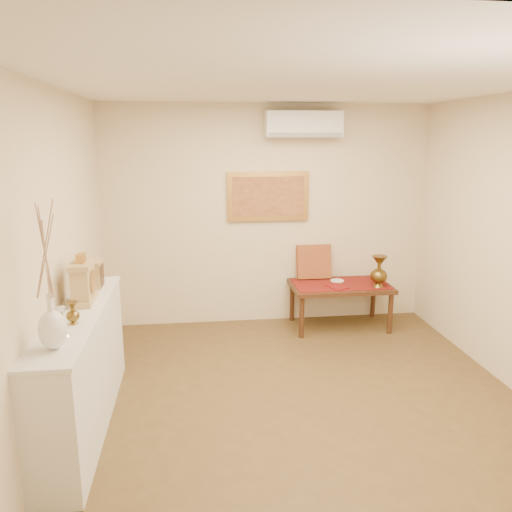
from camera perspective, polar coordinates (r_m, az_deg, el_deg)
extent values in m
plane|color=brown|center=(4.53, 5.63, -17.13)|extent=(4.50, 4.50, 0.00)
plane|color=white|center=(3.93, 6.57, 19.19)|extent=(4.50, 4.50, 0.00)
cube|color=beige|center=(6.19, 1.34, 4.57)|extent=(4.00, 0.02, 2.70)
cube|color=beige|center=(2.03, 21.10, -15.30)|extent=(4.00, 0.02, 2.70)
cube|color=beige|center=(4.07, -22.54, -1.11)|extent=(0.02, 4.50, 2.70)
cube|color=maroon|center=(6.20, 9.62, -3.16)|extent=(1.14, 0.59, 0.01)
cylinder|color=silver|center=(6.29, 9.26, -2.80)|extent=(0.17, 0.17, 0.01)
cube|color=maroon|center=(6.04, 9.22, -3.48)|extent=(0.26, 0.30, 0.01)
cube|color=maroon|center=(6.34, 6.61, -0.64)|extent=(0.43, 0.19, 0.44)
cube|color=silver|center=(4.31, -19.20, -12.38)|extent=(0.35, 2.00, 0.95)
cube|color=silver|center=(4.13, -19.72, -6.23)|extent=(0.37, 2.02, 0.03)
cube|color=tan|center=(4.33, -19.02, -4.72)|extent=(0.16, 0.36, 0.05)
cube|color=tan|center=(4.29, -19.17, -2.81)|extent=(0.14, 0.30, 0.25)
cylinder|color=beige|center=(4.27, -18.18, -2.79)|extent=(0.01, 0.17, 0.17)
cylinder|color=#B38239|center=(4.27, -18.12, -2.79)|extent=(0.01, 0.19, 0.19)
cube|color=tan|center=(4.25, -19.31, -0.93)|extent=(0.17, 0.34, 0.04)
cube|color=#B38239|center=(4.24, -19.37, -0.21)|extent=(0.06, 0.11, 0.07)
cube|color=tan|center=(4.72, -18.11, -2.13)|extent=(0.15, 0.20, 0.22)
cube|color=#432514|center=(4.71, -17.15, -2.70)|extent=(0.01, 0.17, 0.09)
cube|color=#432514|center=(4.69, -17.23, -1.52)|extent=(0.01, 0.17, 0.09)
cube|color=tan|center=(4.69, -18.22, -0.69)|extent=(0.16, 0.21, 0.02)
cube|color=#432514|center=(6.21, 9.61, -3.42)|extent=(1.20, 0.70, 0.05)
cylinder|color=#432514|center=(5.89, 5.24, -7.01)|extent=(0.06, 0.06, 0.50)
cylinder|color=#432514|center=(6.21, 15.09, -6.37)|extent=(0.06, 0.06, 0.50)
cylinder|color=#432514|center=(6.43, 4.14, -5.24)|extent=(0.06, 0.06, 0.50)
cylinder|color=#432514|center=(6.72, 13.25, -4.74)|extent=(0.06, 0.06, 0.50)
cube|color=#B38239|center=(6.14, 1.39, 6.84)|extent=(1.00, 0.05, 0.60)
cube|color=#AC683B|center=(6.11, 1.43, 6.81)|extent=(0.88, 0.01, 0.48)
cube|color=white|center=(6.07, 5.46, 14.75)|extent=(0.90, 0.24, 0.30)
cube|color=gray|center=(5.95, 5.69, 13.62)|extent=(0.86, 0.02, 0.05)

